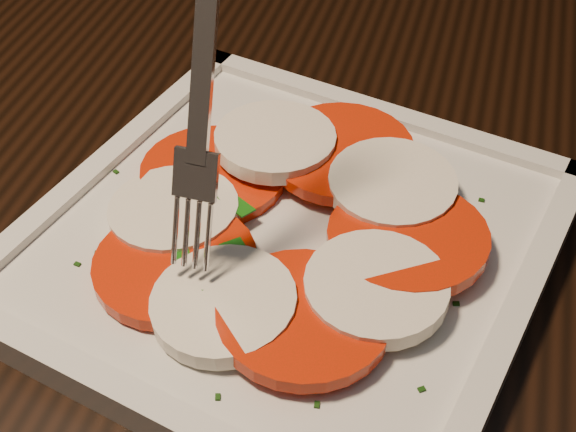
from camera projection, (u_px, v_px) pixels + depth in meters
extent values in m
cube|color=black|center=(229.00, 249.00, 0.50)|extent=(1.23, 0.84, 0.04)
cube|color=black|center=(329.00, 48.00, 1.19)|extent=(0.46, 0.46, 0.04)
cylinder|color=black|center=(192.00, 233.00, 1.25)|extent=(0.04, 0.04, 0.41)
cylinder|color=black|center=(423.00, 265.00, 1.20)|extent=(0.04, 0.04, 0.41)
cylinder|color=black|center=(245.00, 101.00, 1.51)|extent=(0.04, 0.04, 0.41)
cylinder|color=black|center=(437.00, 123.00, 1.46)|extent=(0.04, 0.04, 0.41)
cube|color=silver|center=(288.00, 244.00, 0.46)|extent=(0.33, 0.33, 0.01)
cylinder|color=red|center=(214.00, 174.00, 0.49)|extent=(0.09, 0.09, 0.01)
cylinder|color=silver|center=(174.00, 212.00, 0.46)|extent=(0.08, 0.08, 0.02)
cylinder|color=red|center=(175.00, 263.00, 0.43)|extent=(0.09, 0.09, 0.01)
cylinder|color=silver|center=(224.00, 304.00, 0.41)|extent=(0.08, 0.08, 0.02)
cylinder|color=red|center=(304.00, 316.00, 0.40)|extent=(0.09, 0.09, 0.01)
cylinder|color=silver|center=(376.00, 287.00, 0.41)|extent=(0.08, 0.08, 0.01)
cylinder|color=red|center=(408.00, 237.00, 0.44)|extent=(0.09, 0.09, 0.01)
cylinder|color=silver|center=(392.00, 185.00, 0.47)|extent=(0.08, 0.08, 0.01)
cylinder|color=red|center=(342.00, 152.00, 0.49)|extent=(0.09, 0.09, 0.01)
cylinder|color=silver|center=(275.00, 141.00, 0.49)|extent=(0.08, 0.08, 0.01)
cube|color=#165E10|center=(243.00, 263.00, 0.42)|extent=(0.03, 0.03, 0.00)
cube|color=#165E10|center=(254.00, 264.00, 0.42)|extent=(0.03, 0.03, 0.00)
cube|color=#165E10|center=(224.00, 268.00, 0.42)|extent=(0.03, 0.04, 0.00)
cube|color=#165E10|center=(231.00, 200.00, 0.46)|extent=(0.03, 0.02, 0.00)
cube|color=#165E10|center=(419.00, 223.00, 0.45)|extent=(0.04, 0.04, 0.00)
cube|color=#165E10|center=(183.00, 270.00, 0.42)|extent=(0.03, 0.04, 0.00)
cube|color=#165E10|center=(243.00, 295.00, 0.41)|extent=(0.03, 0.02, 0.00)
cube|color=#165E10|center=(390.00, 208.00, 0.46)|extent=(0.03, 0.03, 0.00)
cube|color=black|center=(303.00, 128.00, 0.53)|extent=(0.00, 0.00, 0.00)
cube|color=black|center=(313.00, 118.00, 0.53)|extent=(0.00, 0.00, 0.00)
cube|color=black|center=(218.00, 397.00, 0.38)|extent=(0.00, 0.00, 0.00)
cube|color=black|center=(381.00, 140.00, 0.52)|extent=(0.00, 0.00, 0.00)
cube|color=black|center=(116.00, 172.00, 0.49)|extent=(0.00, 0.00, 0.00)
cube|color=black|center=(422.00, 389.00, 0.38)|extent=(0.00, 0.00, 0.00)
cube|color=black|center=(166.00, 158.00, 0.50)|extent=(0.00, 0.00, 0.00)
cube|color=black|center=(317.00, 405.00, 0.37)|extent=(0.00, 0.00, 0.00)
cube|color=black|center=(291.00, 129.00, 0.53)|extent=(0.00, 0.00, 0.00)
cube|color=black|center=(397.00, 167.00, 0.50)|extent=(0.00, 0.00, 0.00)
cube|color=black|center=(77.00, 264.00, 0.44)|extent=(0.00, 0.00, 0.00)
cube|color=black|center=(429.00, 193.00, 0.48)|extent=(0.00, 0.00, 0.00)
cube|color=black|center=(247.00, 124.00, 0.53)|extent=(0.00, 0.00, 0.00)
cube|color=black|center=(455.00, 256.00, 0.44)|extent=(0.00, 0.00, 0.00)
cube|color=black|center=(184.00, 171.00, 0.50)|extent=(0.00, 0.00, 0.00)
cube|color=black|center=(466.00, 276.00, 0.43)|extent=(0.00, 0.00, 0.00)
cube|color=black|center=(481.00, 200.00, 0.48)|extent=(0.00, 0.00, 0.00)
cube|color=black|center=(136.00, 283.00, 0.43)|extent=(0.00, 0.00, 0.00)
cube|color=black|center=(403.00, 157.00, 0.50)|extent=(0.00, 0.00, 0.00)
cube|color=black|center=(146.00, 196.00, 0.48)|extent=(0.00, 0.00, 0.00)
cube|color=black|center=(354.00, 364.00, 0.39)|extent=(0.00, 0.00, 0.00)
cube|color=black|center=(98.00, 253.00, 0.44)|extent=(0.00, 0.00, 0.00)
cube|color=black|center=(171.00, 154.00, 0.51)|extent=(0.00, 0.00, 0.00)
cube|color=black|center=(118.00, 222.00, 0.46)|extent=(0.00, 0.00, 0.00)
cube|color=black|center=(456.00, 304.00, 0.42)|extent=(0.00, 0.00, 0.00)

